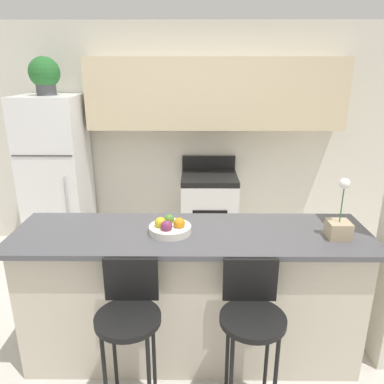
% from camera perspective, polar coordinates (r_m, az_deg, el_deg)
% --- Properties ---
extents(ground_plane, '(14.00, 14.00, 0.00)m').
position_cam_1_polar(ground_plane, '(3.12, -0.11, -23.03)').
color(ground_plane, beige).
extents(wall_back, '(5.60, 0.38, 2.55)m').
position_cam_1_polar(wall_back, '(4.35, 1.64, 11.08)').
color(wall_back, silver).
rests_on(wall_back, ground_plane).
extents(counter_bar, '(2.45, 0.69, 1.00)m').
position_cam_1_polar(counter_bar, '(2.81, -0.12, -15.33)').
color(counter_bar, beige).
rests_on(counter_bar, ground_plane).
extents(refrigerator, '(0.65, 0.67, 1.79)m').
position_cam_1_polar(refrigerator, '(4.46, -19.90, 2.12)').
color(refrigerator, white).
rests_on(refrigerator, ground_plane).
extents(stove_range, '(0.63, 0.60, 1.07)m').
position_cam_1_polar(stove_range, '(4.37, 2.58, -3.10)').
color(stove_range, white).
rests_on(stove_range, ground_plane).
extents(bar_stool_left, '(0.38, 0.38, 1.00)m').
position_cam_1_polar(bar_stool_left, '(2.34, -9.54, -18.41)').
color(bar_stool_left, black).
rests_on(bar_stool_left, ground_plane).
extents(bar_stool_right, '(0.38, 0.38, 1.00)m').
position_cam_1_polar(bar_stool_right, '(2.33, 9.07, -18.52)').
color(bar_stool_right, black).
rests_on(bar_stool_right, ground_plane).
extents(potted_plant_on_fridge, '(0.32, 0.32, 0.39)m').
position_cam_1_polar(potted_plant_on_fridge, '(4.30, -21.56, 16.32)').
color(potted_plant_on_fridge, '#4C4C51').
rests_on(potted_plant_on_fridge, refrigerator).
extents(orchid_vase, '(0.14, 0.14, 0.41)m').
position_cam_1_polar(orchid_vase, '(2.64, 21.52, -4.53)').
color(orchid_vase, tan).
rests_on(orchid_vase, counter_bar).
extents(fruit_bowl, '(0.29, 0.29, 0.11)m').
position_cam_1_polar(fruit_bowl, '(2.55, -3.41, -5.41)').
color(fruit_bowl, silver).
rests_on(fruit_bowl, counter_bar).
extents(trash_bin, '(0.28, 0.28, 0.38)m').
position_cam_1_polar(trash_bin, '(4.35, -13.06, -7.59)').
color(trash_bin, black).
rests_on(trash_bin, ground_plane).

